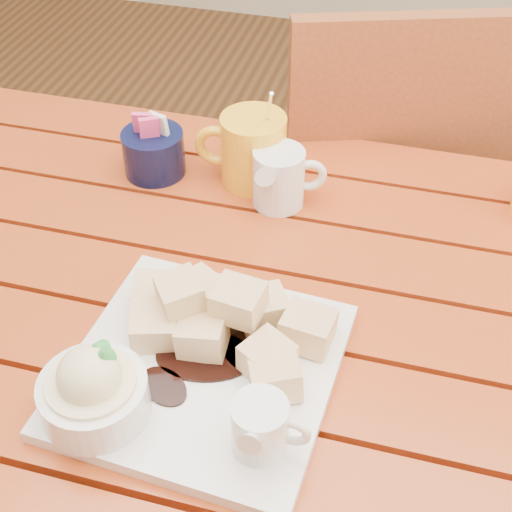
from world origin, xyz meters
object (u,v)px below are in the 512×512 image
(coffee_mug_left, at_px, (251,149))
(chair_far, at_px, (391,195))
(table, at_px, (244,353))
(dessert_plate, at_px, (182,364))

(coffee_mug_left, height_order, chair_far, chair_far)
(chair_far, bearing_deg, table, 56.64)
(coffee_mug_left, bearing_deg, table, -81.01)
(coffee_mug_left, xyz_separation_m, chair_far, (0.20, 0.31, -0.27))
(dessert_plate, distance_m, coffee_mug_left, 0.39)
(table, height_order, dessert_plate, dessert_plate)
(dessert_plate, xyz_separation_m, coffee_mug_left, (-0.03, 0.39, 0.02))
(table, relative_size, chair_far, 1.26)
(dessert_plate, bearing_deg, chair_far, 76.45)
(dessert_plate, relative_size, coffee_mug_left, 1.90)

